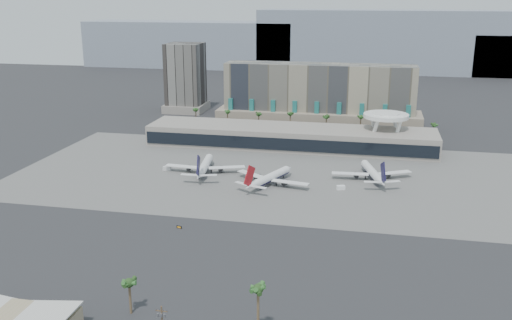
% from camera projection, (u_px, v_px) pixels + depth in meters
% --- Properties ---
extents(ground, '(900.00, 900.00, 0.00)m').
position_uv_depth(ground, '(251.00, 213.00, 237.35)').
color(ground, '#232326').
rests_on(ground, ground).
extents(apron_pad, '(260.00, 130.00, 0.06)m').
position_uv_depth(apron_pad, '(274.00, 174.00, 288.99)').
color(apron_pad, '#5B5B59').
rests_on(apron_pad, ground).
extents(mountain_ridge, '(680.00, 60.00, 70.00)m').
position_uv_depth(mountain_ridge, '(360.00, 45.00, 664.82)').
color(mountain_ridge, gray).
rests_on(mountain_ridge, ground).
extents(hotel, '(140.00, 30.00, 42.00)m').
position_uv_depth(hotel, '(319.00, 101.00, 394.44)').
color(hotel, gray).
rests_on(hotel, ground).
extents(office_tower, '(30.00, 30.00, 52.00)m').
position_uv_depth(office_tower, '(186.00, 82.00, 437.49)').
color(office_tower, black).
rests_on(office_tower, ground).
extents(terminal, '(170.00, 32.50, 14.50)m').
position_uv_depth(terminal, '(290.00, 136.00, 338.67)').
color(terminal, gray).
rests_on(terminal, ground).
extents(saucer_structure, '(26.00, 26.00, 21.89)m').
position_uv_depth(saucer_structure, '(386.00, 118.00, 330.23)').
color(saucer_structure, white).
rests_on(saucer_structure, ground).
extents(palm_row, '(157.80, 2.80, 13.10)m').
position_uv_depth(palm_row, '(309.00, 118.00, 369.18)').
color(palm_row, brown).
rests_on(palm_row, ground).
extents(airliner_left, '(41.14, 42.60, 14.75)m').
position_uv_depth(airliner_left, '(205.00, 166.00, 289.66)').
color(airliner_left, white).
rests_on(airliner_left, ground).
extents(airliner_centre, '(37.56, 38.73, 14.16)m').
position_uv_depth(airliner_centre, '(270.00, 177.00, 272.19)').
color(airliner_centre, white).
rests_on(airliner_centre, ground).
extents(airliner_right, '(38.97, 40.40, 14.29)m').
position_uv_depth(airliner_right, '(372.00, 172.00, 279.78)').
color(airliner_right, white).
rests_on(airliner_right, ground).
extents(service_vehicle_a, '(4.31, 2.41, 2.02)m').
position_uv_depth(service_vehicle_a, '(167.00, 168.00, 295.04)').
color(service_vehicle_a, silver).
rests_on(service_vehicle_a, ground).
extents(service_vehicle_b, '(4.33, 3.38, 1.96)m').
position_uv_depth(service_vehicle_b, '(341.00, 188.00, 265.93)').
color(service_vehicle_b, white).
rests_on(service_vehicle_b, ground).
extents(taxiway_sign, '(2.23, 0.83, 1.01)m').
position_uv_depth(taxiway_sign, '(179.00, 227.00, 222.23)').
color(taxiway_sign, black).
rests_on(taxiway_sign, ground).
extents(near_palm_a, '(6.00, 6.00, 11.03)m').
position_uv_depth(near_palm_a, '(129.00, 287.00, 161.11)').
color(near_palm_a, brown).
rests_on(near_palm_a, ground).
extents(near_palm_b, '(6.00, 6.00, 15.62)m').
position_uv_depth(near_palm_b, '(258.00, 294.00, 148.68)').
color(near_palm_b, brown).
rests_on(near_palm_b, ground).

